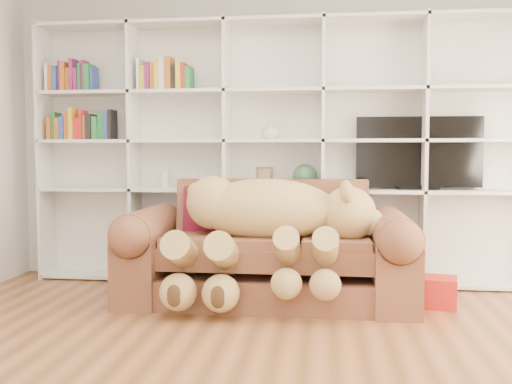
# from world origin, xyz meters

# --- Properties ---
(floor) EXTENTS (5.00, 5.00, 0.00)m
(floor) POSITION_xyz_m (0.00, 0.00, 0.00)
(floor) COLOR brown
(floor) RESTS_ON ground
(wall_back) EXTENTS (5.00, 0.02, 2.70)m
(wall_back) POSITION_xyz_m (0.00, 2.50, 1.35)
(wall_back) COLOR white
(wall_back) RESTS_ON floor
(bookshelf) EXTENTS (4.43, 0.35, 2.40)m
(bookshelf) POSITION_xyz_m (-0.24, 2.36, 1.31)
(bookshelf) COLOR silver
(bookshelf) RESTS_ON floor
(sofa) EXTENTS (2.29, 0.99, 0.96)m
(sofa) POSITION_xyz_m (0.01, 1.66, 0.36)
(sofa) COLOR brown
(sofa) RESTS_ON floor
(teddy_bear) EXTENTS (1.63, 0.92, 0.95)m
(teddy_bear) POSITION_xyz_m (0.01, 1.46, 0.66)
(teddy_bear) COLOR tan
(teddy_bear) RESTS_ON sofa
(throw_pillow) EXTENTS (0.44, 0.27, 0.44)m
(throw_pillow) POSITION_xyz_m (-0.51, 1.82, 0.70)
(throw_pillow) COLOR maroon
(throw_pillow) RESTS_ON sofa
(gift_box) EXTENTS (0.34, 0.32, 0.23)m
(gift_box) POSITION_xyz_m (1.33, 1.62, 0.12)
(gift_box) COLOR red
(gift_box) RESTS_ON floor
(tv) EXTENTS (1.10, 0.18, 0.65)m
(tv) POSITION_xyz_m (1.28, 2.35, 1.19)
(tv) COLOR black
(tv) RESTS_ON bookshelf
(picture_frame) EXTENTS (0.15, 0.03, 0.19)m
(picture_frame) POSITION_xyz_m (-0.09, 2.30, 0.97)
(picture_frame) COLOR brown
(picture_frame) RESTS_ON bookshelf
(green_vase) EXTENTS (0.23, 0.23, 0.23)m
(green_vase) POSITION_xyz_m (0.28, 2.30, 0.98)
(green_vase) COLOR #305E3C
(green_vase) RESTS_ON bookshelf
(figurine_tall) EXTENTS (0.10, 0.10, 0.16)m
(figurine_tall) POSITION_xyz_m (-1.03, 2.30, 0.95)
(figurine_tall) COLOR silver
(figurine_tall) RESTS_ON bookshelf
(figurine_short) EXTENTS (0.07, 0.07, 0.11)m
(figurine_short) POSITION_xyz_m (-0.77, 2.30, 0.92)
(figurine_short) COLOR silver
(figurine_short) RESTS_ON bookshelf
(snow_globe) EXTENTS (0.12, 0.12, 0.12)m
(snow_globe) POSITION_xyz_m (-0.66, 2.30, 0.93)
(snow_globe) COLOR silver
(snow_globe) RESTS_ON bookshelf
(shelf_vase) EXTENTS (0.20, 0.20, 0.17)m
(shelf_vase) POSITION_xyz_m (-0.04, 2.30, 1.40)
(shelf_vase) COLOR beige
(shelf_vase) RESTS_ON bookshelf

